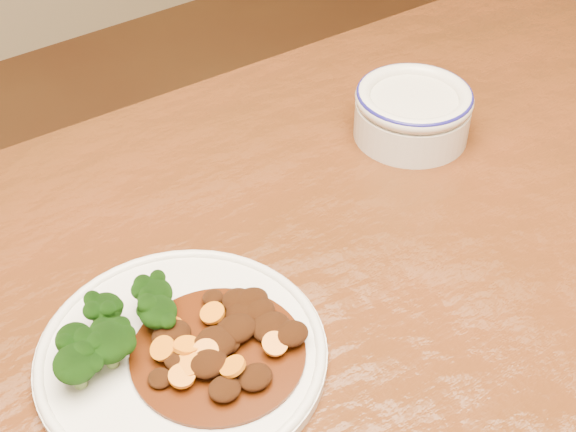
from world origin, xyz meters
TOP-DOWN VIEW (x-y plane):
  - dining_table at (0.00, 0.00)m, footprint 1.53×0.95m
  - dinner_plate at (-0.09, 0.08)m, footprint 0.24×0.24m
  - broccoli_florets at (-0.13, 0.11)m, footprint 0.12×0.07m
  - mince_stew at (-0.05, 0.06)m, footprint 0.14×0.14m
  - dip_bowl at (0.29, 0.21)m, footprint 0.13×0.13m

SIDE VIEW (x-z plane):
  - dining_table at x=0.00m, z-range 0.30..1.05m
  - dinner_plate at x=-0.09m, z-range 0.75..0.77m
  - mince_stew at x=-0.05m, z-range 0.76..0.78m
  - dip_bowl at x=0.29m, z-range 0.75..0.81m
  - broccoli_florets at x=-0.13m, z-range 0.76..0.81m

